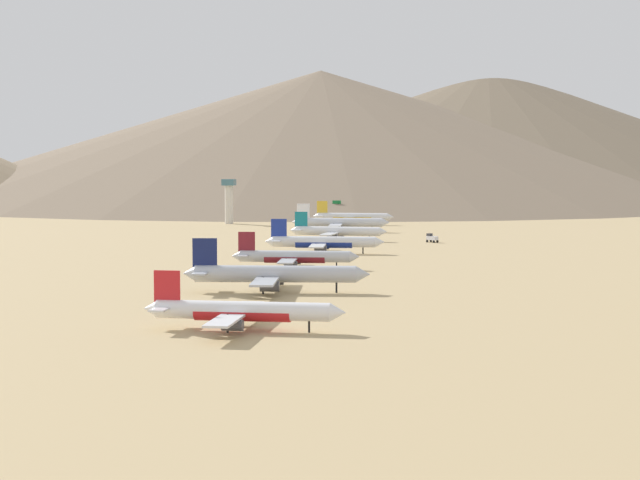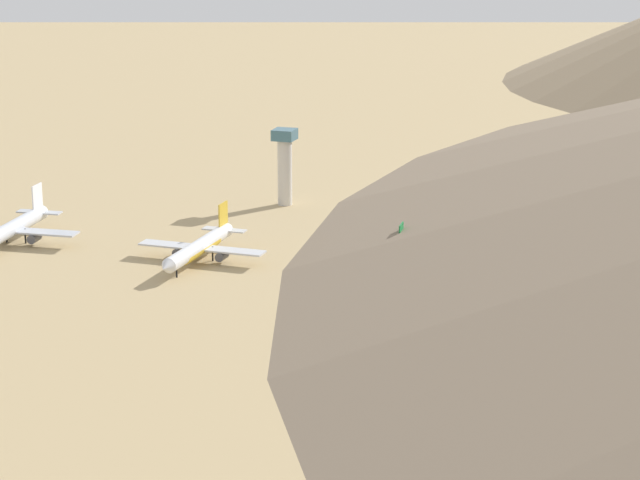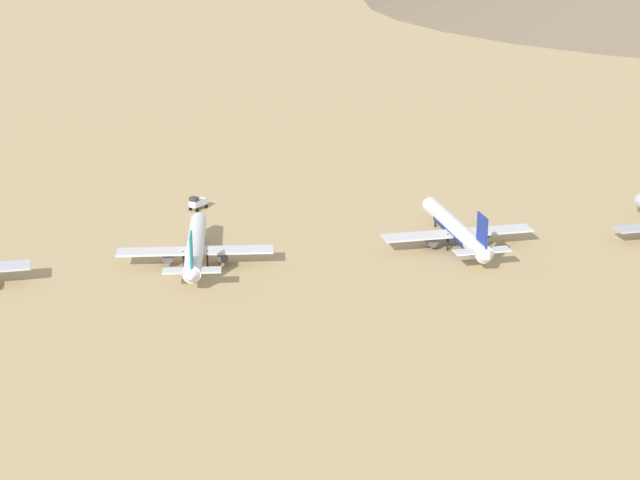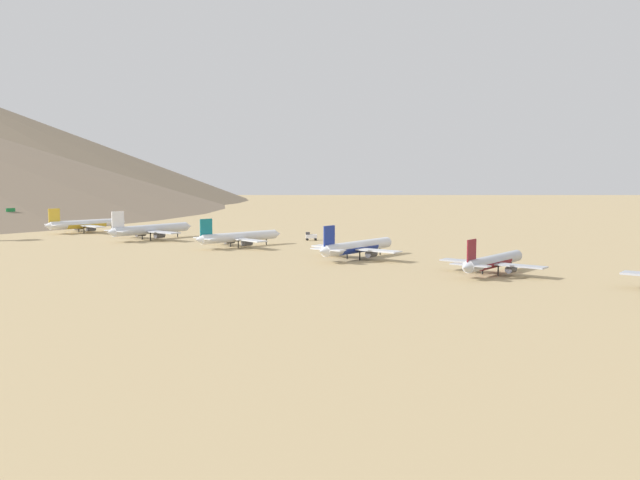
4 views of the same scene
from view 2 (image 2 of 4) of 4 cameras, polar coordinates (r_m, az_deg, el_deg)
The scene contains 5 objects.
parked_jet_5 at distance 387.18m, azimuth -13.68°, elevation 0.48°, with size 49.72×40.44×14.33m.
parked_jet_6 at distance 360.44m, azimuth -5.42°, elevation -0.32°, with size 46.44×37.65×13.41m.
parked_jet_7 at distance 344.14m, azimuth 3.17°, elevation -1.14°, with size 40.60×32.97×11.71m.
parked_jet_8 at distance 341.16m, azimuth 13.40°, elevation -1.51°, with size 51.74×41.88×14.97m.
control_tower at distance 422.40m, azimuth -1.60°, elevation 3.51°, with size 7.20×7.20×25.67m.
Camera 2 is at (314.87, 255.59, 102.63)m, focal length 71.26 mm.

